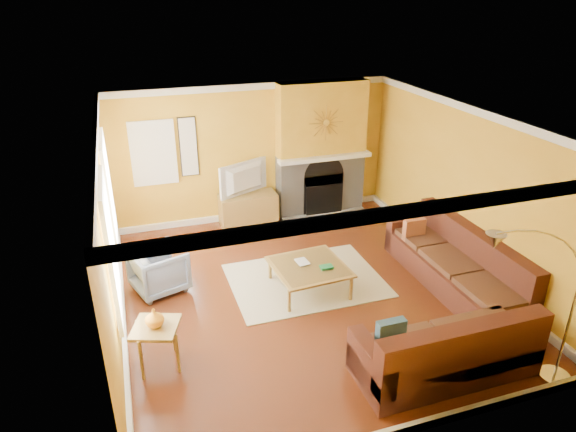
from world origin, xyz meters
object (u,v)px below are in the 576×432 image
object	(u,v)px
sectional_sofa	(412,282)
arc_lamp	(532,314)
coffee_table	(309,277)
media_console	(248,209)
side_table	(158,345)
armchair	(159,270)

from	to	relation	value
sectional_sofa	arc_lamp	world-z (taller)	arc_lamp
arc_lamp	coffee_table	bearing A→B (deg)	118.82
arc_lamp	sectional_sofa	bearing A→B (deg)	99.36
arc_lamp	media_console	bearing A→B (deg)	108.62
coffee_table	media_console	world-z (taller)	media_console
sectional_sofa	side_table	distance (m)	3.64
media_console	armchair	xyz separation A→B (m)	(-1.91, -1.93, 0.05)
armchair	side_table	distance (m)	1.79
sectional_sofa	arc_lamp	bearing A→B (deg)	-80.64
armchair	arc_lamp	distance (m)	5.22
side_table	arc_lamp	world-z (taller)	arc_lamp
coffee_table	side_table	distance (m)	2.62
sectional_sofa	armchair	distance (m)	3.84
side_table	sectional_sofa	bearing A→B (deg)	1.70
arc_lamp	side_table	bearing A→B (deg)	155.89
armchair	sectional_sofa	bearing A→B (deg)	-134.04
side_table	arc_lamp	xyz separation A→B (m)	(3.95, -1.77, 0.79)
media_console	side_table	world-z (taller)	media_console
sectional_sofa	armchair	size ratio (longest dim) A/B	4.56
media_console	arc_lamp	bearing A→B (deg)	-71.38
media_console	coffee_table	bearing A→B (deg)	-83.65
sectional_sofa	arc_lamp	size ratio (longest dim) A/B	1.64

